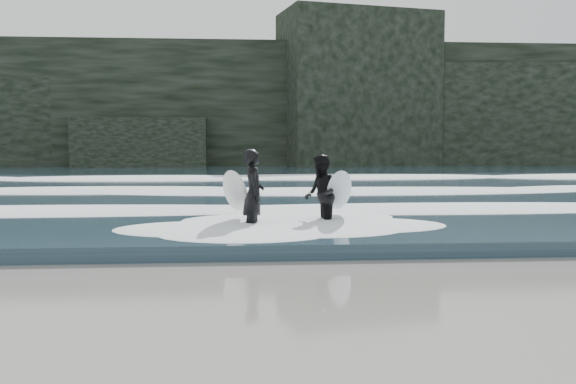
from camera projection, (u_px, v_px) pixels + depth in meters
name	position (u px, v px, depth m)	size (l,w,h in m)	color
ground	(289.00, 304.00, 8.38)	(120.00, 120.00, 0.00)	#806648
sea	(249.00, 177.00, 37.19)	(90.00, 52.00, 0.30)	#233847
headland	(245.00, 108.00, 53.72)	(70.00, 9.00, 10.00)	black
foam_near	(262.00, 206.00, 17.29)	(60.00, 3.20, 0.20)	white
foam_mid	(255.00, 188.00, 24.25)	(60.00, 4.00, 0.24)	white
foam_far	(250.00, 175.00, 33.19)	(60.00, 4.80, 0.30)	white
surfer_left	(251.00, 193.00, 14.18)	(1.01, 1.74, 1.97)	black
surfer_right	(323.00, 194.00, 14.83)	(1.18, 1.95, 1.84)	black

